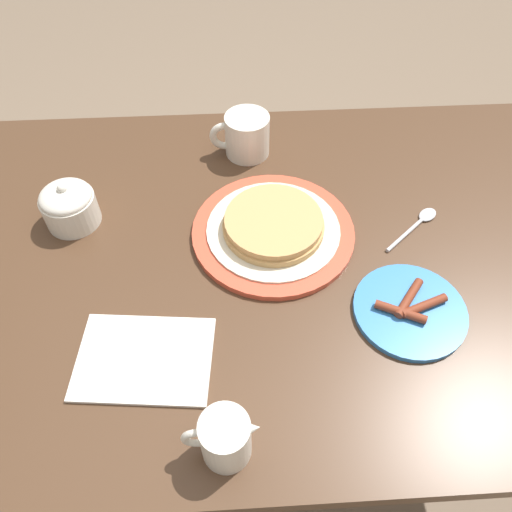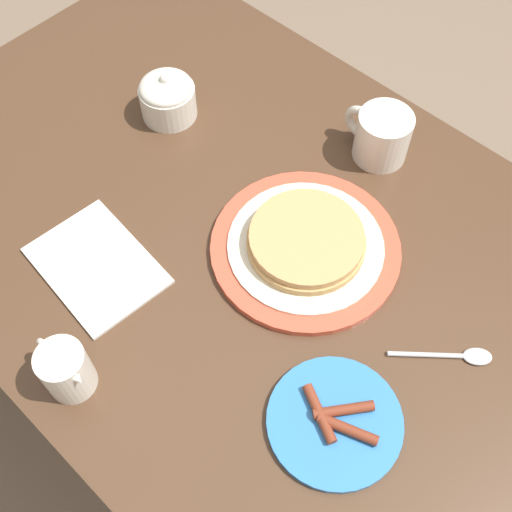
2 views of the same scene
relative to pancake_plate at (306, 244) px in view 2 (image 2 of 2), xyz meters
name	(u,v)px [view 2 (image 2 of 2)]	position (x,y,z in m)	size (l,w,h in m)	color
ground_plane	(278,426)	(-0.01, 0.04, -0.78)	(8.00, 8.00, 0.00)	#7A6651
dining_table	(289,308)	(-0.01, 0.04, -0.14)	(1.47, 0.82, 0.77)	#4C3321
pancake_plate	(306,244)	(0.00, 0.00, 0.00)	(0.29, 0.29, 0.04)	#DB5138
side_plate_bacon	(335,421)	(-0.20, 0.18, -0.01)	(0.18, 0.18, 0.02)	#337AC6
coffee_mug	(381,135)	(0.04, -0.23, 0.03)	(0.12, 0.09, 0.09)	silver
creamer_pitcher	(66,370)	(0.09, 0.37, 0.03)	(0.10, 0.07, 0.09)	silver
sugar_bowl	(167,97)	(0.36, -0.05, 0.02)	(0.10, 0.10, 0.09)	silver
napkin	(97,266)	(0.21, 0.24, -0.01)	(0.21, 0.16, 0.01)	silver
spoon	(458,356)	(-0.27, -0.01, -0.01)	(0.12, 0.11, 0.01)	silver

